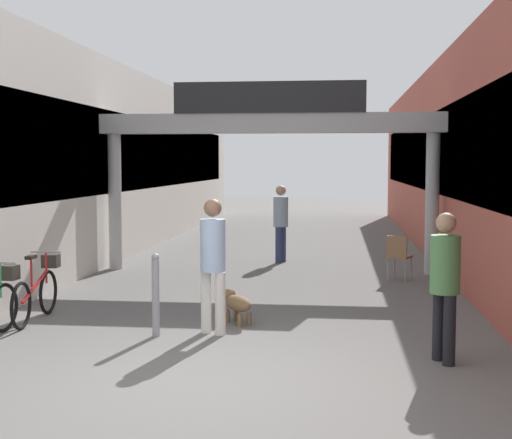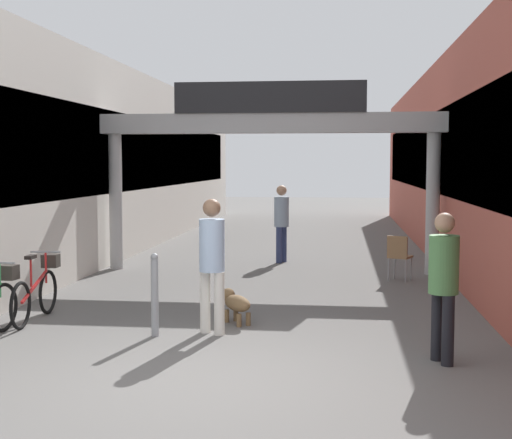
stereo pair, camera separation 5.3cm
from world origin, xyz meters
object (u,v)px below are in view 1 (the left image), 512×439
(dog_on_leash, at_px, (236,303))
(bollard_post_metal, at_px, (156,294))
(pedestrian_with_dog, at_px, (213,256))
(pedestrian_companion, at_px, (445,277))
(pedestrian_carrying_crate, at_px, (281,218))
(bicycle_red_second, at_px, (38,290))
(cafe_chair_wood_nearer, at_px, (398,253))

(dog_on_leash, xyz_separation_m, bollard_post_metal, (-0.95, -0.87, 0.27))
(pedestrian_with_dog, bearing_deg, pedestrian_companion, -20.46)
(pedestrian_companion, relative_size, pedestrian_carrying_crate, 0.97)
(bicycle_red_second, relative_size, cafe_chair_wood_nearer, 1.90)
(bicycle_red_second, height_order, cafe_chair_wood_nearer, bicycle_red_second)
(dog_on_leash, bearing_deg, bicycle_red_second, -177.92)
(pedestrian_carrying_crate, distance_m, bicycle_red_second, 7.12)
(pedestrian_with_dog, distance_m, cafe_chair_wood_nearer, 5.44)
(bicycle_red_second, bearing_deg, dog_on_leash, 2.08)
(pedestrian_companion, bearing_deg, pedestrian_carrying_crate, 107.36)
(pedestrian_with_dog, bearing_deg, dog_on_leash, 71.42)
(dog_on_leash, bearing_deg, pedestrian_carrying_crate, 88.73)
(pedestrian_with_dog, distance_m, bollard_post_metal, 0.90)
(pedestrian_companion, distance_m, bollard_post_metal, 3.72)
(dog_on_leash, bearing_deg, cafe_chair_wood_nearer, 56.60)
(pedestrian_carrying_crate, relative_size, bicycle_red_second, 1.05)
(pedestrian_carrying_crate, xyz_separation_m, bollard_post_metal, (-1.09, -7.17, -0.46))
(cafe_chair_wood_nearer, bearing_deg, pedestrian_companion, -89.64)
(cafe_chair_wood_nearer, bearing_deg, bicycle_red_second, -143.61)
(pedestrian_companion, distance_m, cafe_chair_wood_nearer, 5.70)
(pedestrian_companion, bearing_deg, dog_on_leash, 146.93)
(bollard_post_metal, bearing_deg, cafe_chair_wood_nearer, 53.60)
(pedestrian_companion, bearing_deg, cafe_chair_wood_nearer, 90.36)
(pedestrian_carrying_crate, distance_m, cafe_chair_wood_nearer, 3.44)
(pedestrian_with_dog, xyz_separation_m, cafe_chair_wood_nearer, (2.83, 4.61, -0.51))
(pedestrian_carrying_crate, height_order, bollard_post_metal, pedestrian_carrying_crate)
(pedestrian_carrying_crate, bearing_deg, dog_on_leash, -91.27)
(dog_on_leash, xyz_separation_m, cafe_chair_wood_nearer, (2.61, 3.96, 0.25))
(pedestrian_carrying_crate, relative_size, cafe_chair_wood_nearer, 2.00)
(pedestrian_with_dog, relative_size, pedestrian_companion, 1.05)
(pedestrian_with_dog, height_order, pedestrian_carrying_crate, pedestrian_with_dog)
(pedestrian_with_dog, height_order, bicycle_red_second, pedestrian_with_dog)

